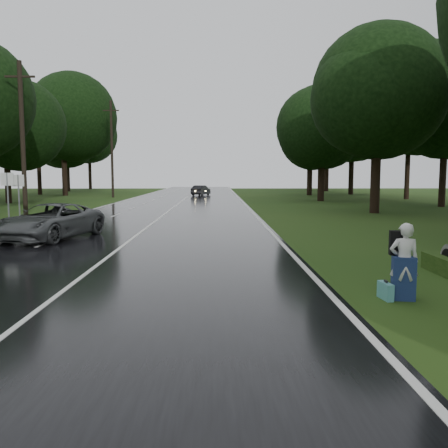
% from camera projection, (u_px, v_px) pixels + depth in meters
% --- Properties ---
extents(ground, '(160.00, 160.00, 0.00)m').
position_uv_depth(ground, '(56.00, 298.00, 9.87)').
color(ground, '#264013').
rests_on(ground, ground).
extents(road, '(12.00, 140.00, 0.04)m').
position_uv_depth(road, '(163.00, 215.00, 29.76)').
color(road, black).
rests_on(road, ground).
extents(lane_center, '(0.12, 140.00, 0.01)m').
position_uv_depth(lane_center, '(163.00, 215.00, 29.75)').
color(lane_center, silver).
rests_on(lane_center, road).
extents(grey_car, '(3.53, 5.47, 1.40)m').
position_uv_depth(grey_car, '(51.00, 221.00, 18.68)').
color(grey_car, '#434748').
rests_on(grey_car, road).
extents(far_car, '(2.38, 4.00, 1.25)m').
position_uv_depth(far_car, '(201.00, 190.00, 57.86)').
color(far_car, black).
rests_on(far_car, road).
extents(hitchhiker, '(0.64, 0.60, 1.61)m').
position_uv_depth(hitchhiker, '(404.00, 264.00, 9.68)').
color(hitchhiker, silver).
rests_on(hitchhiker, ground).
extents(suitcase, '(0.20, 0.51, 0.36)m').
position_uv_depth(suitcase, '(385.00, 291.00, 9.76)').
color(suitcase, '#53A0A2').
rests_on(suitcase, ground).
extents(utility_pole_mid, '(1.80, 0.28, 9.43)m').
position_uv_depth(utility_pole_mid, '(26.00, 216.00, 29.19)').
color(utility_pole_mid, black).
rests_on(utility_pole_mid, ground).
extents(utility_pole_far, '(1.80, 0.28, 10.86)m').
position_uv_depth(utility_pole_far, '(113.00, 197.00, 53.72)').
color(utility_pole_far, black).
rests_on(utility_pole_far, ground).
extents(road_sign_a, '(0.64, 0.10, 2.68)m').
position_uv_depth(road_sign_a, '(9.00, 226.00, 23.91)').
color(road_sign_a, white).
rests_on(road_sign_a, ground).
extents(road_sign_b, '(0.62, 0.10, 2.59)m').
position_uv_depth(road_sign_b, '(20.00, 223.00, 25.22)').
color(road_sign_b, white).
rests_on(road_sign_b, ground).
extents(tree_left_e, '(7.60, 7.60, 11.87)m').
position_uv_depth(tree_left_e, '(9.00, 203.00, 43.08)').
color(tree_left_e, black).
rests_on(tree_left_e, ground).
extents(tree_left_f, '(10.69, 10.69, 16.70)m').
position_uv_depth(tree_left_f, '(65.00, 196.00, 58.62)').
color(tree_left_f, black).
rests_on(tree_left_f, ground).
extents(tree_right_d, '(9.03, 9.03, 14.12)m').
position_uv_depth(tree_right_d, '(374.00, 213.00, 31.83)').
color(tree_right_d, black).
rests_on(tree_right_d, ground).
extents(tree_right_e, '(7.99, 7.99, 12.48)m').
position_uv_depth(tree_right_e, '(321.00, 201.00, 46.37)').
color(tree_right_e, black).
rests_on(tree_right_e, ground).
extents(tree_right_f, '(8.17, 8.17, 12.77)m').
position_uv_depth(tree_right_f, '(309.00, 195.00, 59.75)').
color(tree_right_f, black).
rests_on(tree_right_f, ground).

